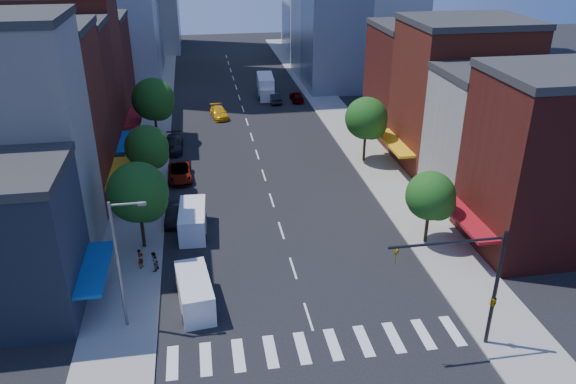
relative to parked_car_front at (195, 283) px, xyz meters
name	(u,v)px	position (x,y,z in m)	size (l,w,h in m)	color
ground	(308,317)	(7.50, -4.27, -0.66)	(220.00, 220.00, 0.00)	black
sidewalk_left	(151,131)	(-5.00, 35.73, -0.59)	(5.00, 120.00, 0.15)	gray
sidewalk_right	(341,121)	(20.00, 35.73, -0.59)	(5.00, 120.00, 0.15)	gray
crosswalk	(318,346)	(7.50, -7.27, -0.66)	(19.00, 3.00, 0.01)	silver
bldg_left_1	(1,148)	(-13.50, 7.73, 8.34)	(12.00, 8.00, 18.00)	silver
bldg_left_2	(32,124)	(-13.50, 16.23, 7.34)	(12.00, 9.00, 16.00)	maroon
bldg_left_3	(53,102)	(-13.50, 24.73, 6.84)	(12.00, 8.00, 15.00)	#521714
bldg_left_4	(67,73)	(-13.50, 33.23, 7.84)	(12.00, 9.00, 17.00)	maroon
bldg_left_5	(83,71)	(-13.50, 42.73, 5.84)	(12.00, 10.00, 13.00)	#521714
bldg_right_0	(557,165)	(28.50, 2.23, 6.34)	(12.00, 9.00, 14.00)	#521714
bldg_right_1	(500,140)	(28.50, 10.73, 5.34)	(12.00, 8.00, 12.00)	silver
bldg_right_2	(460,97)	(28.50, 19.73, 6.84)	(12.00, 10.00, 15.00)	maroon
bldg_right_3	(423,83)	(28.50, 29.73, 5.84)	(12.00, 10.00, 13.00)	#521714
traffic_signal	(487,290)	(17.44, -8.77, 3.50)	(7.24, 2.24, 8.00)	black
streetlight	(120,258)	(-4.31, -3.27, 4.62)	(2.25, 0.25, 9.00)	slate
tree_left_near	(140,195)	(-3.85, 6.65, 4.20)	(4.80, 4.80, 7.30)	black
tree_left_mid	(148,149)	(-3.85, 17.65, 3.87)	(4.20, 4.20, 6.65)	black
tree_left_far	(155,101)	(-3.85, 31.65, 4.54)	(5.00, 5.00, 7.75)	black
tree_right_near	(432,198)	(19.15, 3.65, 3.53)	(4.00, 4.00, 6.20)	black
tree_right_far	(368,120)	(19.15, 21.65, 4.20)	(4.60, 4.60, 7.20)	black
parked_car_front	(195,283)	(0.00, 0.00, 0.00)	(1.56, 3.88, 1.32)	#A1A2A6
parked_car_second	(175,214)	(-1.60, 11.09, 0.03)	(1.45, 4.17, 1.37)	black
parked_car_third	(180,173)	(-1.20, 20.19, 0.05)	(2.35, 5.09, 1.41)	#999999
parked_car_rear	(173,144)	(-2.00, 28.69, 0.11)	(2.16, 5.30, 1.54)	black
cargo_van_near	(195,294)	(0.02, -1.95, 0.46)	(2.72, 5.53, 2.27)	silver
cargo_van_far	(193,221)	(-0.01, 8.53, 0.49)	(2.43, 5.54, 2.32)	white
taxi	(219,113)	(3.93, 40.28, 0.05)	(1.99, 4.89, 1.42)	#DC9E0B
traffic_car_oncoming	(274,98)	(12.44, 46.18, 0.06)	(1.52, 4.35, 1.43)	black
traffic_car_far	(297,96)	(15.83, 46.34, 0.05)	(1.68, 4.17, 1.42)	#999999
box_truck	(266,87)	(11.60, 49.69, 0.81)	(2.78, 7.83, 3.10)	silver
pedestrian_near	(141,259)	(-4.02, 3.55, 0.28)	(0.58, 0.38, 1.58)	#999999
pedestrian_far	(154,262)	(-3.00, 2.92, 0.28)	(0.77, 0.60, 1.58)	#999999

